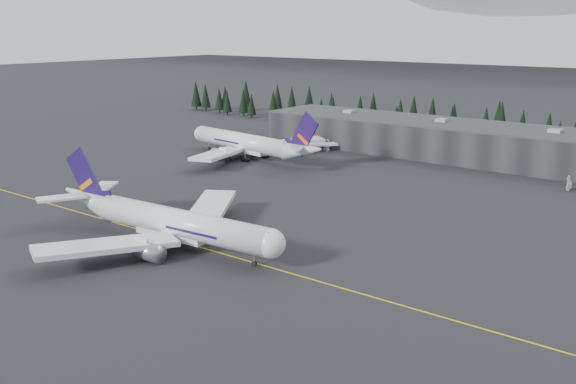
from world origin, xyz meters
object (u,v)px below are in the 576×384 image
Objects in this scene: jet_main at (163,220)px; jet_parked at (252,144)px; gse_vehicle_b at (569,188)px; gse_vehicle_a at (327,150)px; terminal at (467,141)px.

jet_parked is (-45.39, 82.28, 0.17)m from jet_main.
jet_main is 118.47m from gse_vehicle_b.
gse_vehicle_a is at bearing -107.54° from gse_vehicle_b.
jet_main is at bearing -42.00° from gse_vehicle_b.
gse_vehicle_a is at bearing -106.56° from jet_parked.
terminal is 2.47× the size of jet_main.
terminal is at bearing -134.93° from gse_vehicle_b.
jet_main is 0.97× the size of jet_parked.
gse_vehicle_b is at bearing 56.89° from jet_main.
jet_parked is 14.01× the size of gse_vehicle_a.
gse_vehicle_b reaches higher than gse_vehicle_a.
jet_parked is 31.69m from gse_vehicle_a.
jet_parked is 14.19× the size of gse_vehicle_b.
jet_parked reaches higher than jet_main.
gse_vehicle_a is (-32.42, 110.78, -4.70)m from jet_main.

